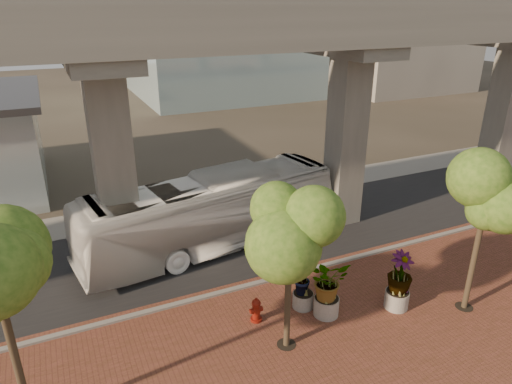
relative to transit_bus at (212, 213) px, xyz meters
name	(u,v)px	position (x,y,z in m)	size (l,w,h in m)	color
ground	(260,258)	(1.62, -2.14, -1.86)	(160.00, 160.00, 0.00)	#332E25
brick_plaza	(361,369)	(1.62, -10.14, -1.83)	(70.00, 13.00, 0.06)	brown
asphalt_road	(243,240)	(1.62, -0.14, -1.84)	(90.00, 8.00, 0.04)	black
curb_strip	(279,278)	(1.62, -4.14, -1.78)	(70.00, 0.25, 0.16)	gray
far_sidewalk	(208,201)	(1.62, 5.36, -1.83)	(90.00, 3.00, 0.06)	gray
transit_viaduct	(242,101)	(1.62, -0.14, 5.43)	(72.00, 5.60, 12.40)	gray
transit_bus	(212,213)	(0.00, 0.00, 0.00)	(3.13, 13.35, 3.72)	white
fire_hydrant	(256,310)	(-0.51, -6.36, -1.32)	(0.50, 0.45, 1.01)	maroon
planter_front	(328,283)	(2.13, -7.18, -0.33)	(2.20, 2.20, 2.41)	#A39F93
planter_right	(400,275)	(4.96, -7.96, -0.30)	(2.31, 2.31, 2.47)	#ADA49C
planter_left	(304,281)	(1.55, -6.38, -0.56)	(1.86, 1.86, 2.05)	#A79F97
street_tree_near_west	(290,224)	(-0.10, -8.06, 3.03)	(3.65, 3.65, 6.51)	#4B3F2B
street_tree_near_east	(487,199)	(7.47, -9.13, 2.94)	(3.45, 3.45, 6.34)	#4B3F2B
streetlamp_east	(344,126)	(9.98, 3.36, 2.53)	(0.37, 1.09, 7.51)	#2C2B30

